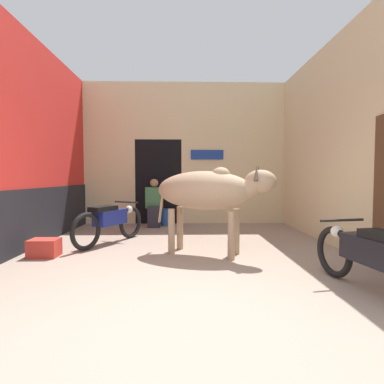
{
  "coord_description": "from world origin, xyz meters",
  "views": [
    {
      "loc": [
        -0.01,
        -2.64,
        1.26
      ],
      "look_at": [
        0.12,
        2.44,
        1.0
      ],
      "focal_mm": 28.0,
      "sensor_mm": 36.0,
      "label": 1
    }
  ],
  "objects_px": {
    "shopkeeper_seated": "(154,202)",
    "crate": "(44,248)",
    "motorcycle_near": "(373,256)",
    "cow": "(209,191)",
    "motorcycle_far": "(110,221)",
    "plastic_stool": "(165,217)"
  },
  "relations": [
    {
      "from": "motorcycle_near",
      "to": "shopkeeper_seated",
      "type": "height_order",
      "value": "shopkeeper_seated"
    },
    {
      "from": "shopkeeper_seated",
      "to": "plastic_stool",
      "type": "bearing_deg",
      "value": 40.0
    },
    {
      "from": "cow",
      "to": "plastic_stool",
      "type": "distance_m",
      "value": 3.16
    },
    {
      "from": "crate",
      "to": "plastic_stool",
      "type": "bearing_deg",
      "value": 60.02
    },
    {
      "from": "motorcycle_far",
      "to": "crate",
      "type": "bearing_deg",
      "value": -132.15
    },
    {
      "from": "motorcycle_far",
      "to": "crate",
      "type": "xyz_separation_m",
      "value": [
        -0.82,
        -0.9,
        -0.29
      ]
    },
    {
      "from": "motorcycle_near",
      "to": "crate",
      "type": "bearing_deg",
      "value": 158.34
    },
    {
      "from": "shopkeeper_seated",
      "to": "plastic_stool",
      "type": "distance_m",
      "value": 0.53
    },
    {
      "from": "motorcycle_far",
      "to": "plastic_stool",
      "type": "xyz_separation_m",
      "value": [
        0.91,
        2.09,
        -0.2
      ]
    },
    {
      "from": "shopkeeper_seated",
      "to": "crate",
      "type": "bearing_deg",
      "value": -117.78
    },
    {
      "from": "cow",
      "to": "crate",
      "type": "xyz_separation_m",
      "value": [
        -2.62,
        -0.07,
        -0.89
      ]
    },
    {
      "from": "cow",
      "to": "shopkeeper_seated",
      "type": "distance_m",
      "value": 2.96
    },
    {
      "from": "cow",
      "to": "shopkeeper_seated",
      "type": "height_order",
      "value": "cow"
    },
    {
      "from": "cow",
      "to": "motorcycle_near",
      "type": "distance_m",
      "value": 2.43
    },
    {
      "from": "cow",
      "to": "motorcycle_near",
      "type": "height_order",
      "value": "cow"
    },
    {
      "from": "crate",
      "to": "shopkeeper_seated",
      "type": "bearing_deg",
      "value": 62.22
    },
    {
      "from": "motorcycle_near",
      "to": "crate",
      "type": "relative_size",
      "value": 4.24
    },
    {
      "from": "plastic_stool",
      "to": "shopkeeper_seated",
      "type": "bearing_deg",
      "value": -140.0
    },
    {
      "from": "shopkeeper_seated",
      "to": "crate",
      "type": "distance_m",
      "value": 3.17
    },
    {
      "from": "cow",
      "to": "crate",
      "type": "bearing_deg",
      "value": -178.43
    },
    {
      "from": "motorcycle_far",
      "to": "plastic_stool",
      "type": "relative_size",
      "value": 3.85
    },
    {
      "from": "cow",
      "to": "motorcycle_far",
      "type": "xyz_separation_m",
      "value": [
        -1.8,
        0.83,
        -0.6
      ]
    }
  ]
}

